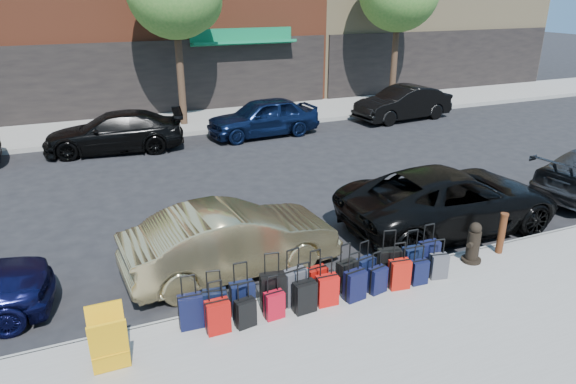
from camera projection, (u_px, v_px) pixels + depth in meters
name	position (u px, v px, depth m)	size (l,w,h in m)	color
ground	(241.00, 209.00, 13.82)	(120.00, 120.00, 0.00)	black
sidewalk_near	(366.00, 353.00, 8.22)	(60.00, 4.00, 0.15)	gray
sidewalk_far	(171.00, 124.00, 22.38)	(60.00, 4.00, 0.15)	gray
curb_near	(312.00, 290.00, 9.95)	(60.00, 0.08, 0.15)	gray
curb_far	(180.00, 135.00, 20.64)	(60.00, 0.08, 0.15)	gray
suitcase_front_0	(191.00, 311.00, 8.63)	(0.41, 0.24, 0.97)	black
suitcase_front_1	(215.00, 306.00, 8.77)	(0.44, 0.30, 0.97)	black
suitcase_front_2	(242.00, 299.00, 8.96)	(0.43, 0.25, 1.01)	black
suitcase_front_3	(273.00, 291.00, 9.16)	(0.48, 0.32, 1.08)	black
suitcase_front_4	(295.00, 286.00, 9.30)	(0.48, 0.31, 1.07)	#3A3A3F
suitcase_front_5	(316.00, 281.00, 9.55)	(0.40, 0.25, 0.92)	maroon
suitcase_front_6	(347.00, 275.00, 9.77)	(0.42, 0.28, 0.93)	black
suitcase_front_7	(365.00, 271.00, 9.92)	(0.41, 0.27, 0.90)	black
suitcase_front_8	(389.00, 264.00, 10.08)	(0.47, 0.31, 1.04)	black
suitcase_front_9	(412.00, 261.00, 10.25)	(0.41, 0.24, 0.97)	black
suitcase_front_10	(429.00, 255.00, 10.45)	(0.41, 0.23, 0.99)	black
suitcase_back_1	(218.00, 316.00, 8.52)	(0.40, 0.23, 0.94)	#980D09
suitcase_back_2	(245.00, 313.00, 8.68)	(0.37, 0.25, 0.81)	black
suitcase_back_3	(274.00, 305.00, 8.90)	(0.35, 0.22, 0.81)	#A10A1B
suitcase_back_4	(305.00, 297.00, 9.06)	(0.41, 0.26, 0.94)	black
suitcase_back_5	(327.00, 290.00, 9.27)	(0.40, 0.24, 0.93)	#B00E0B
suitcase_back_6	(355.00, 285.00, 9.42)	(0.42, 0.28, 0.94)	black
suitcase_back_7	(377.00, 280.00, 9.66)	(0.38, 0.27, 0.83)	black
suitcase_back_8	(399.00, 274.00, 9.79)	(0.42, 0.28, 0.94)	#A9140A
suitcase_back_9	(419.00, 272.00, 9.95)	(0.34, 0.21, 0.80)	black
suitcase_back_10	(439.00, 266.00, 10.15)	(0.38, 0.26, 0.83)	#3D3D43
fire_hydrant	(473.00, 244.00, 10.71)	(0.45, 0.40, 0.89)	black
bollard	(502.00, 233.00, 11.05)	(0.17, 0.17, 0.93)	#38190C
display_rack	(109.00, 341.00, 7.62)	(0.55, 0.60, 0.97)	orange
car_near_1	(232.00, 240.00, 10.50)	(1.54, 4.43, 1.46)	tan
car_near_2	(450.00, 199.00, 12.46)	(2.53, 5.49, 1.53)	black
car_far_1	(114.00, 132.00, 18.57)	(2.00, 4.91, 1.42)	black
car_far_2	(263.00, 117.00, 20.55)	(1.81, 4.50, 1.53)	#0C1837
car_far_3	(403.00, 103.00, 23.14)	(1.59, 4.56, 1.50)	black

